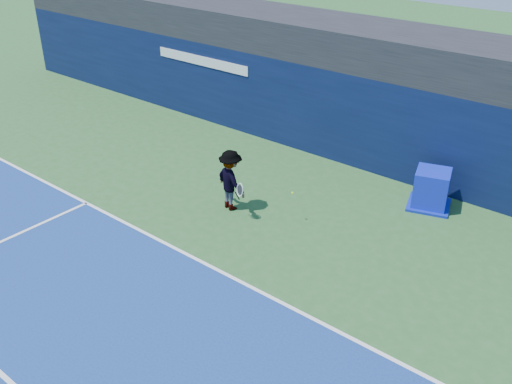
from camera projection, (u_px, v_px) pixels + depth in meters
ground at (112, 335)px, 11.63m from camera, size 80.00×80.00×0.00m
baseline at (213, 267)px, 13.67m from camera, size 24.00×0.10×0.01m
stadium_band at (395, 49)px, 17.78m from camera, size 36.00×3.00×1.20m
back_wall_assembly at (373, 122)px, 18.09m from camera, size 36.00×1.03×3.00m
equipment_cart at (431, 190)px, 16.10m from camera, size 1.45×1.45×1.11m
tennis_player at (231, 180)px, 15.82m from camera, size 1.39×0.93×1.77m
tennis_ball at (293, 193)px, 15.18m from camera, size 0.06×0.06×0.06m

